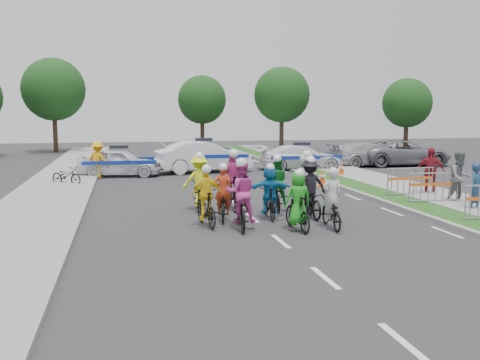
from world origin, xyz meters
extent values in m
plane|color=#28282B|center=(0.00, 0.00, 0.00)|extent=(90.00, 90.00, 0.00)
cube|color=gray|center=(5.10, 5.00, 0.06)|extent=(0.20, 60.00, 0.12)
cube|color=#254917|center=(5.80, 5.00, 0.06)|extent=(1.20, 60.00, 0.11)
cube|color=gray|center=(7.60, 5.00, 0.07)|extent=(2.40, 60.00, 0.13)
cube|color=gray|center=(-6.50, 5.00, 0.07)|extent=(3.00, 60.00, 0.13)
imported|color=black|center=(1.79, 1.19, 0.44)|extent=(0.73, 1.71, 0.87)
imported|color=silver|center=(1.79, 1.14, 0.91)|extent=(0.56, 0.39, 1.45)
sphere|color=white|center=(1.79, 1.09, 1.57)|extent=(0.25, 0.25, 0.25)
imported|color=black|center=(0.79, 1.07, 0.48)|extent=(0.60, 1.64, 0.96)
imported|color=#1B981D|center=(0.79, 1.02, 0.90)|extent=(0.74, 0.52, 1.44)
sphere|color=white|center=(0.79, 0.97, 1.56)|extent=(0.25, 0.25, 0.25)
imported|color=black|center=(-0.66, 1.66, 0.50)|extent=(0.89, 1.99, 1.01)
imported|color=#CF3997|center=(-0.66, 1.61, 1.02)|extent=(0.89, 0.73, 1.68)
sphere|color=white|center=(-0.66, 1.56, 1.81)|extent=(0.29, 0.29, 0.29)
imported|color=black|center=(-1.53, 2.14, 0.50)|extent=(0.70, 1.71, 1.00)
imported|color=yellow|center=(-1.53, 2.09, 0.93)|extent=(0.92, 0.49, 1.50)
sphere|color=white|center=(-1.53, 2.04, 1.62)|extent=(0.26, 0.26, 0.26)
imported|color=black|center=(1.73, 2.80, 0.48)|extent=(0.67, 1.85, 0.96)
imported|color=black|center=(1.73, 2.75, 0.98)|extent=(1.05, 0.61, 1.60)
sphere|color=white|center=(1.73, 2.70, 1.73)|extent=(0.28, 0.28, 0.28)
imported|color=black|center=(0.48, 2.82, 0.48)|extent=(0.54, 1.62, 0.96)
imported|color=#1773AD|center=(0.48, 2.77, 0.90)|extent=(1.35, 0.50, 1.44)
sphere|color=white|center=(0.48, 2.72, 1.55)|extent=(0.25, 0.25, 0.25)
imported|color=black|center=(-0.92, 2.90, 0.44)|extent=(0.89, 1.75, 0.88)
imported|color=#BD3717|center=(-0.92, 2.85, 0.91)|extent=(0.59, 0.44, 1.46)
sphere|color=white|center=(-0.92, 2.80, 1.58)|extent=(0.25, 0.25, 0.25)
imported|color=black|center=(1.89, 3.61, 0.57)|extent=(0.66, 1.93, 1.14)
imported|color=silver|center=(1.89, 3.56, 1.03)|extent=(0.87, 0.60, 1.71)
sphere|color=white|center=(1.89, 3.51, 1.85)|extent=(0.30, 0.30, 0.30)
imported|color=black|center=(1.08, 4.14, 0.47)|extent=(0.91, 1.85, 0.93)
imported|color=#18842B|center=(1.08, 4.09, 0.96)|extent=(0.84, 0.70, 1.55)
sphere|color=white|center=(1.08, 4.04, 1.68)|extent=(0.27, 0.27, 0.27)
imported|color=black|center=(-0.28, 4.54, 0.57)|extent=(0.54, 1.89, 1.13)
imported|color=#CF3989|center=(-0.28, 4.49, 1.03)|extent=(1.00, 0.42, 1.70)
sphere|color=white|center=(-0.28, 4.44, 1.84)|extent=(0.30, 0.30, 0.30)
imported|color=black|center=(-1.40, 4.48, 0.49)|extent=(0.70, 1.89, 0.99)
imported|color=#E5FC1A|center=(-1.40, 4.43, 1.00)|extent=(1.08, 0.64, 1.64)
sphere|color=white|center=(-1.40, 4.38, 1.77)|extent=(0.28, 0.28, 0.28)
imported|color=silver|center=(-3.97, 14.58, 0.69)|extent=(4.29, 2.30, 1.39)
imported|color=silver|center=(0.37, 15.43, 0.82)|extent=(5.22, 2.53, 1.65)
imported|color=silver|center=(5.86, 15.63, 0.67)|extent=(4.88, 2.54, 1.35)
imported|color=#AAAAAF|center=(10.27, 16.54, 0.69)|extent=(4.92, 2.44, 1.37)
imported|color=slate|center=(12.49, 16.40, 0.75)|extent=(5.59, 2.87, 1.51)
imported|color=navy|center=(7.21, 2.43, 0.79)|extent=(0.67, 0.56, 1.57)
imported|color=slate|center=(7.55, 3.78, 0.94)|extent=(0.95, 0.76, 1.87)
imported|color=maroon|center=(7.65, 5.80, 0.92)|extent=(1.15, 0.98, 1.84)
imported|color=#FFAB0D|center=(-4.98, 14.11, 0.88)|extent=(1.31, 1.09, 1.76)
cube|color=#F24C0C|center=(4.53, 8.97, 0.01)|extent=(0.40, 0.40, 0.03)
cone|color=#F24C0C|center=(4.53, 8.97, 0.35)|extent=(0.36, 0.36, 0.70)
cylinder|color=silver|center=(4.53, 8.97, 0.45)|extent=(0.29, 0.29, 0.08)
cube|color=#F24C0C|center=(6.69, 11.99, 0.01)|extent=(0.40, 0.40, 0.03)
cone|color=#F24C0C|center=(6.69, 11.99, 0.35)|extent=(0.36, 0.36, 0.70)
cylinder|color=silver|center=(6.69, 11.99, 0.45)|extent=(0.29, 0.29, 0.08)
imported|color=black|center=(-6.21, 11.72, 0.42)|extent=(1.60, 1.40, 0.83)
cylinder|color=#382619|center=(9.00, 30.00, 1.62)|extent=(0.36, 0.36, 3.25)
sphere|color=#133E16|center=(9.00, 30.00, 4.55)|extent=(4.55, 4.55, 4.55)
cylinder|color=#382619|center=(18.00, 26.00, 1.38)|extent=(0.36, 0.36, 2.75)
sphere|color=#133E16|center=(18.00, 26.00, 3.85)|extent=(3.85, 3.85, 3.85)
cylinder|color=#382619|center=(-9.00, 32.00, 1.75)|extent=(0.36, 0.36, 3.50)
sphere|color=#133E16|center=(-9.00, 32.00, 4.90)|extent=(4.90, 4.90, 4.90)
cylinder|color=#382619|center=(3.00, 34.00, 1.50)|extent=(0.36, 0.36, 3.00)
sphere|color=#133E16|center=(3.00, 34.00, 4.20)|extent=(4.20, 4.20, 4.20)
camera|label=1|loc=(-3.73, -12.40, 3.20)|focal=40.00mm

